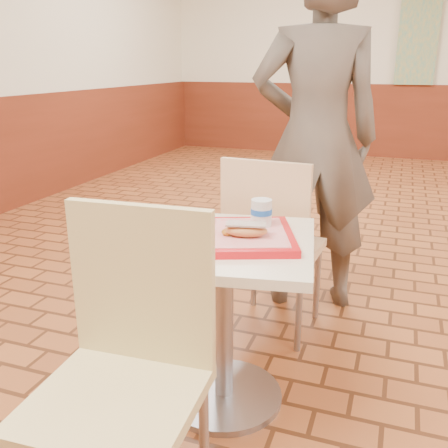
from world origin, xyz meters
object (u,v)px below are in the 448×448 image
(customer, at_px, (316,138))
(ring_donut, at_px, (200,218))
(long_john_donut, at_px, (245,230))
(main_table, at_px, (224,295))
(chair_main_back, at_px, (271,239))
(paper_cup, at_px, (261,212))
(chair_main_front, at_px, (126,360))
(serving_tray, at_px, (224,236))

(customer, xyz_separation_m, ring_donut, (-0.27, -0.92, -0.19))
(customer, height_order, long_john_donut, customer)
(ring_donut, bearing_deg, main_table, -31.87)
(chair_main_back, xyz_separation_m, ring_donut, (-0.16, -0.48, 0.23))
(customer, bearing_deg, main_table, 64.26)
(paper_cup, bearing_deg, chair_main_front, -104.38)
(main_table, relative_size, ring_donut, 6.38)
(paper_cup, bearing_deg, long_john_donut, -98.57)
(serving_tray, height_order, long_john_donut, long_john_donut)
(customer, xyz_separation_m, paper_cup, (-0.04, -0.88, -0.16))
(main_table, bearing_deg, long_john_donut, -13.51)
(main_table, height_order, long_john_donut, long_john_donut)
(chair_main_front, xyz_separation_m, serving_tray, (0.07, 0.58, 0.17))
(paper_cup, bearing_deg, main_table, -131.70)
(main_table, bearing_deg, chair_main_front, -97.27)
(long_john_donut, bearing_deg, chair_main_front, -105.76)
(main_table, relative_size, paper_cup, 6.83)
(serving_tray, xyz_separation_m, paper_cup, (0.11, 0.12, 0.07))
(chair_main_front, xyz_separation_m, ring_donut, (-0.05, 0.66, 0.21))
(long_john_donut, bearing_deg, customer, 86.37)
(chair_main_back, bearing_deg, main_table, 90.22)
(main_table, xyz_separation_m, customer, (0.15, 0.99, 0.46))
(chair_main_back, xyz_separation_m, customer, (0.11, 0.44, 0.42))
(chair_main_front, xyz_separation_m, customer, (0.22, 1.58, 0.40))
(chair_main_front, height_order, chair_main_back, chair_main_front)
(main_table, distance_m, paper_cup, 0.34)
(chair_main_front, bearing_deg, long_john_donut, 71.29)
(main_table, height_order, chair_main_back, chair_main_back)
(customer, distance_m, ring_donut, 0.98)
(paper_cup, bearing_deg, serving_tray, -131.70)
(ring_donut, bearing_deg, serving_tray, -31.87)
(chair_main_back, distance_m, customer, 0.62)
(chair_main_front, height_order, serving_tray, chair_main_front)
(long_john_donut, bearing_deg, chair_main_back, 94.55)
(chair_main_back, bearing_deg, chair_main_front, 88.54)
(chair_main_back, relative_size, serving_tray, 1.79)
(chair_main_back, xyz_separation_m, long_john_donut, (0.05, -0.57, 0.23))
(customer, height_order, paper_cup, customer)
(main_table, height_order, customer, customer)
(main_table, bearing_deg, paper_cup, 48.30)
(chair_main_back, relative_size, ring_donut, 8.37)
(main_table, height_order, chair_main_front, chair_main_front)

